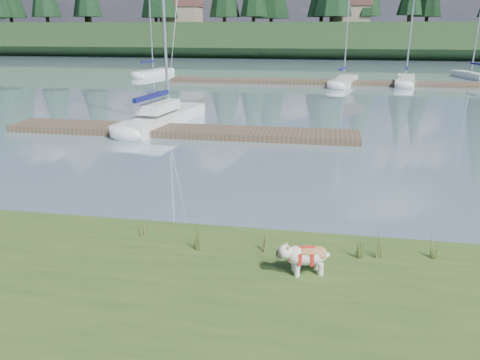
# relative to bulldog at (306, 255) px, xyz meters

# --- Properties ---
(ground) EXTENTS (200.00, 200.00, 0.00)m
(ground) POSITION_rel_bulldog_xyz_m (-2.19, 33.32, -0.71)
(ground) COLOR #7B96A4
(ground) RESTS_ON ground
(ridge) EXTENTS (200.00, 20.00, 5.00)m
(ridge) POSITION_rel_bulldog_xyz_m (-2.19, 76.32, 1.79)
(ridge) COLOR #1B3117
(ridge) RESTS_ON ground
(bulldog) EXTENTS (0.98, 0.58, 0.58)m
(bulldog) POSITION_rel_bulldog_xyz_m (0.00, 0.00, 0.00)
(bulldog) COLOR silver
(bulldog) RESTS_ON bank
(sailboat_main) EXTENTS (2.65, 8.17, 11.64)m
(sailboat_main) POSITION_rel_bulldog_xyz_m (-7.58, 14.91, -0.29)
(sailboat_main) COLOR silver
(sailboat_main) RESTS_ON ground
(dock_near) EXTENTS (16.00, 2.00, 0.30)m
(dock_near) POSITION_rel_bulldog_xyz_m (-6.19, 12.32, -0.56)
(dock_near) COLOR #4C3D2C
(dock_near) RESTS_ON ground
(dock_far) EXTENTS (26.00, 2.20, 0.30)m
(dock_far) POSITION_rel_bulldog_xyz_m (-0.19, 33.32, -0.56)
(dock_far) COLOR #4C3D2C
(dock_far) RESTS_ON ground
(sailboat_bg_0) EXTENTS (2.75, 6.49, 9.44)m
(sailboat_bg_0) POSITION_rel_bulldog_xyz_m (-16.47, 38.04, -0.39)
(sailboat_bg_0) COLOR silver
(sailboat_bg_0) RESTS_ON ground
(sailboat_bg_2) EXTENTS (2.87, 7.44, 11.04)m
(sailboat_bg_2) POSITION_rel_bulldog_xyz_m (1.91, 33.63, -0.38)
(sailboat_bg_2) COLOR silver
(sailboat_bg_2) RESTS_ON ground
(sailboat_bg_3) EXTENTS (2.66, 7.52, 10.91)m
(sailboat_bg_3) POSITION_rel_bulldog_xyz_m (7.11, 35.26, -0.39)
(sailboat_bg_3) COLOR silver
(sailboat_bg_3) RESTS_ON ground
(sailboat_bg_4) EXTENTS (2.45, 6.22, 9.21)m
(sailboat_bg_4) POSITION_rel_bulldog_xyz_m (13.63, 40.61, -0.38)
(sailboat_bg_4) COLOR silver
(sailboat_bg_4) RESTS_ON ground
(weed_0) EXTENTS (0.17, 0.14, 0.63)m
(weed_0) POSITION_rel_bulldog_xyz_m (-2.24, 0.56, -0.10)
(weed_0) COLOR #475B23
(weed_0) RESTS_ON bank
(weed_1) EXTENTS (0.17, 0.14, 0.48)m
(weed_1) POSITION_rel_bulldog_xyz_m (-0.87, 0.78, -0.16)
(weed_1) COLOR #475B23
(weed_1) RESTS_ON bank
(weed_2) EXTENTS (0.17, 0.14, 0.57)m
(weed_2) POSITION_rel_bulldog_xyz_m (1.39, 0.85, -0.12)
(weed_2) COLOR #475B23
(weed_2) RESTS_ON bank
(weed_3) EXTENTS (0.17, 0.14, 0.46)m
(weed_3) POSITION_rel_bulldog_xyz_m (-3.51, 1.03, -0.17)
(weed_3) COLOR #475B23
(weed_3) RESTS_ON bank
(weed_4) EXTENTS (0.17, 0.14, 0.48)m
(weed_4) POSITION_rel_bulldog_xyz_m (1.03, 0.80, -0.16)
(weed_4) COLOR #475B23
(weed_4) RESTS_ON bank
(weed_5) EXTENTS (0.17, 0.14, 0.50)m
(weed_5) POSITION_rel_bulldog_xyz_m (2.46, 1.02, -0.15)
(weed_5) COLOR #475B23
(weed_5) RESTS_ON bank
(mud_lip) EXTENTS (60.00, 0.50, 0.14)m
(mud_lip) POSITION_rel_bulldog_xyz_m (-2.19, 1.72, -0.64)
(mud_lip) COLOR #33281C
(mud_lip) RESTS_ON ground
(house_0) EXTENTS (6.30, 5.30, 4.65)m
(house_0) POSITION_rel_bulldog_xyz_m (-24.19, 73.32, 6.60)
(house_0) COLOR gray
(house_0) RESTS_ON ridge
(house_1) EXTENTS (6.30, 5.30, 4.65)m
(house_1) POSITION_rel_bulldog_xyz_m (3.81, 74.32, 6.60)
(house_1) COLOR gray
(house_1) RESTS_ON ridge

